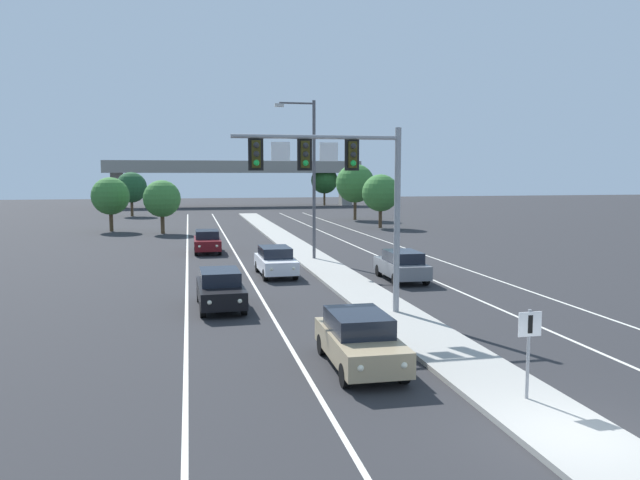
{
  "coord_description": "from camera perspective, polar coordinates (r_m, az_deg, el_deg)",
  "views": [
    {
      "loc": [
        -7.81,
        -11.02,
        5.6
      ],
      "look_at": [
        -3.2,
        10.6,
        3.2
      ],
      "focal_mm": 34.57,
      "sensor_mm": 36.0,
      "label": 1
    }
  ],
  "objects": [
    {
      "name": "lane_stripe_receding_center",
      "position": [
        38.54,
        7.04,
        -2.19
      ],
      "size": [
        0.14,
        100.0,
        0.01
      ],
      "primitive_type": "cube",
      "color": "silver",
      "rests_on": "ground"
    },
    {
      "name": "tree_far_left_c",
      "position": [
        62.6,
        -18.84,
        3.86
      ],
      "size": [
        3.61,
        3.61,
        5.22
      ],
      "color": "#4C3823",
      "rests_on": "ground"
    },
    {
      "name": "ground_plane",
      "position": [
        14.62,
        22.43,
        -16.82
      ],
      "size": [
        260.0,
        260.0,
        0.0
      ],
      "primitive_type": "plane",
      "color": "#28282B"
    },
    {
      "name": "tree_far_left_b",
      "position": [
        59.03,
        -14.43,
        3.72
      ],
      "size": [
        3.44,
        3.44,
        4.97
      ],
      "color": "#4C3823",
      "rests_on": "ground"
    },
    {
      "name": "tree_far_right_b",
      "position": [
        107.16,
        0.41,
        5.54
      ],
      "size": [
        4.62,
        4.62,
        6.68
      ],
      "color": "#4C3823",
      "rests_on": "ground"
    },
    {
      "name": "edge_stripe_left",
      "position": [
        36.45,
        -12.21,
        -2.77
      ],
      "size": [
        0.14,
        100.0,
        0.01
      ],
      "primitive_type": "cube",
      "color": "silver",
      "rests_on": "ground"
    },
    {
      "name": "tree_far_left_a",
      "position": [
        83.87,
        -17.07,
        4.67
      ],
      "size": [
        3.98,
        3.98,
        5.76
      ],
      "color": "#4C3823",
      "rests_on": "ground"
    },
    {
      "name": "car_oncoming_black",
      "position": [
        26.05,
        -9.22,
        -4.45
      ],
      "size": [
        1.91,
        4.51,
        1.58
      ],
      "color": "black",
      "rests_on": "ground"
    },
    {
      "name": "car_oncoming_darkred",
      "position": [
        44.25,
        -10.4,
        -0.1
      ],
      "size": [
        1.83,
        4.47,
        1.58
      ],
      "color": "#5B0F14",
      "rests_on": "ground"
    },
    {
      "name": "overhead_signal_mast",
      "position": [
        23.48,
        1.96,
        5.88
      ],
      "size": [
        6.52,
        0.44,
        7.2
      ],
      "color": "gray",
      "rests_on": "median_island"
    },
    {
      "name": "car_oncoming_tan",
      "position": [
        18.04,
        3.67,
        -9.18
      ],
      "size": [
        1.86,
        4.48,
        1.58
      ],
      "color": "tan",
      "rests_on": "ground"
    },
    {
      "name": "tree_far_right_c",
      "position": [
        63.37,
        5.63,
        4.35
      ],
      "size": [
        3.8,
        3.8,
        5.5
      ],
      "color": "#4C3823",
      "rests_on": "ground"
    },
    {
      "name": "edge_stripe_right",
      "position": [
        39.73,
        11.55,
        -2.02
      ],
      "size": [
        0.14,
        100.0,
        0.01
      ],
      "primitive_type": "cube",
      "color": "silver",
      "rests_on": "ground"
    },
    {
      "name": "car_oncoming_white",
      "position": [
        33.82,
        -4.14,
        -1.94
      ],
      "size": [
        1.9,
        4.5,
        1.58
      ],
      "color": "silver",
      "rests_on": "ground"
    },
    {
      "name": "median_sign_post",
      "position": [
        15.84,
        18.78,
        -8.83
      ],
      "size": [
        0.6,
        0.1,
        2.2
      ],
      "color": "gray",
      "rests_on": "median_island"
    },
    {
      "name": "tree_far_right_a",
      "position": [
        74.13,
        3.28,
        5.25
      ],
      "size": [
        4.63,
        4.63,
        6.7
      ],
      "color": "#4C3823",
      "rests_on": "ground"
    },
    {
      "name": "street_lamp_median",
      "position": [
        39.25,
        -0.88,
        6.48
      ],
      "size": [
        2.58,
        0.28,
        10.0
      ],
      "color": "#4C4C51",
      "rests_on": "median_island"
    },
    {
      "name": "lane_stripe_oncoming_center",
      "position": [
        36.58,
        -7.03,
        -2.64
      ],
      "size": [
        0.14,
        100.0,
        0.01
      ],
      "primitive_type": "cube",
      "color": "silver",
      "rests_on": "ground"
    },
    {
      "name": "median_island",
      "position": [
        30.55,
        2.98,
        -4.23
      ],
      "size": [
        2.4,
        110.0,
        0.15
      ],
      "primitive_type": "cube",
      "color": "#9E9B93",
      "rests_on": "ground"
    },
    {
      "name": "car_receding_grey",
      "position": [
        32.46,
        7.58,
        -2.32
      ],
      "size": [
        1.91,
        4.51,
        1.58
      ],
      "color": "slate",
      "rests_on": "ground"
    },
    {
      "name": "overpass_bridge",
      "position": [
        105.44,
        -7.84,
        6.25
      ],
      "size": [
        42.4,
        6.4,
        7.65
      ],
      "color": "gray",
      "rests_on": "ground"
    }
  ]
}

